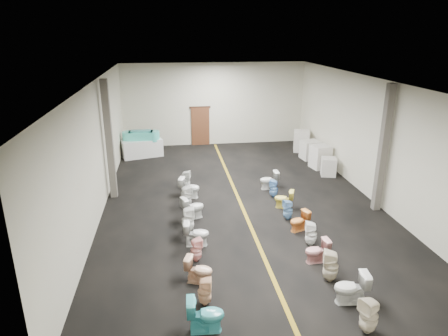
{
  "coord_description": "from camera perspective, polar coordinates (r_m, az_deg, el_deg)",
  "views": [
    {
      "loc": [
        -2.5,
        -13.78,
        6.14
      ],
      "look_at": [
        -0.44,
        1.0,
        0.96
      ],
      "focal_mm": 32.0,
      "sensor_mm": 36.0,
      "label": 1
    }
  ],
  "objects": [
    {
      "name": "bathtub",
      "position": [
        20.64,
        -11.77,
        4.52
      ],
      "size": [
        1.86,
        0.7,
        0.55
      ],
      "rotation": [
        0.0,
        0.0,
        -0.04
      ],
      "color": "#47CCBB",
      "rests_on": "display_table"
    },
    {
      "name": "toilet_right_1",
      "position": [
        10.22,
        17.69,
        -16.02
      ],
      "size": [
        0.83,
        0.53,
        0.81
      ],
      "primitive_type": "imported",
      "rotation": [
        0.0,
        0.0,
        -1.67
      ],
      "color": "silver",
      "rests_on": "floor"
    },
    {
      "name": "appliance_crate_b",
      "position": [
        19.13,
        13.59,
        1.57
      ],
      "size": [
        0.92,
        0.92,
        1.08
      ],
      "primitive_type": "cube",
      "rotation": [
        0.0,
        0.0,
        0.19
      ],
      "color": "silver",
      "rests_on": "floor"
    },
    {
      "name": "toilet_right_4",
      "position": [
        12.34,
        12.33,
        -9.16
      ],
      "size": [
        0.42,
        0.41,
        0.76
      ],
      "primitive_type": "imported",
      "rotation": [
        0.0,
        0.0,
        -1.79
      ],
      "color": "white",
      "rests_on": "floor"
    },
    {
      "name": "appliance_crate_c",
      "position": [
        20.4,
        12.18,
        2.54
      ],
      "size": [
        0.91,
        0.91,
        0.92
      ],
      "primitive_type": "cube",
      "rotation": [
        0.0,
        0.0,
        0.12
      ],
      "color": "silver",
      "rests_on": "floor"
    },
    {
      "name": "door_frame",
      "position": [
        22.17,
        -3.45,
        8.66
      ],
      "size": [
        1.15,
        0.08,
        0.1
      ],
      "primitive_type": "cube",
      "color": "#331C11",
      "rests_on": "back_door"
    },
    {
      "name": "display_table",
      "position": [
        20.81,
        -11.66,
        2.84
      ],
      "size": [
        2.18,
        1.5,
        0.88
      ],
      "primitive_type": "cube",
      "rotation": [
        0.0,
        0.0,
        0.28
      ],
      "color": "silver",
      "rests_on": "floor"
    },
    {
      "name": "toilet_right_5",
      "position": [
        13.13,
        10.72,
        -7.45
      ],
      "size": [
        0.74,
        0.58,
        0.67
      ],
      "primitive_type": "imported",
      "rotation": [
        0.0,
        0.0,
        -1.21
      ],
      "color": "orange",
      "rests_on": "floor"
    },
    {
      "name": "wall_left",
      "position": [
        14.54,
        -17.56,
        2.72
      ],
      "size": [
        0.0,
        16.0,
        16.0
      ],
      "primitive_type": "plane",
      "rotation": [
        1.57,
        0.0,
        1.57
      ],
      "color": "beige",
      "rests_on": "ground"
    },
    {
      "name": "toilet_left_9",
      "position": [
        16.24,
        -5.47,
        -1.7
      ],
      "size": [
        0.43,
        0.43,
        0.77
      ],
      "primitive_type": "imported",
      "rotation": [
        0.0,
        0.0,
        1.31
      ],
      "color": "silver",
      "rests_on": "floor"
    },
    {
      "name": "column_left",
      "position": [
        15.45,
        -16.08,
        3.8
      ],
      "size": [
        0.25,
        0.25,
        4.5
      ],
      "primitive_type": "cube",
      "color": "#59544C",
      "rests_on": "floor"
    },
    {
      "name": "toilet_right_8",
      "position": [
        15.51,
        7.13,
        -2.92
      ],
      "size": [
        0.43,
        0.42,
        0.71
      ],
      "primitive_type": "imported",
      "rotation": [
        0.0,
        0.0,
        -1.99
      ],
      "color": "#71A7E4",
      "rests_on": "floor"
    },
    {
      "name": "appliance_crate_a",
      "position": [
        18.26,
        14.71,
        0.18
      ],
      "size": [
        0.77,
        0.77,
        0.8
      ],
      "primitive_type": "cube",
      "rotation": [
        0.0,
        0.0,
        -0.28
      ],
      "color": "beige",
      "rests_on": "floor"
    },
    {
      "name": "toilet_left_8",
      "position": [
        15.41,
        -4.96,
        -2.81
      ],
      "size": [
        0.87,
        0.64,
        0.8
      ],
      "primitive_type": "imported",
      "rotation": [
        0.0,
        0.0,
        1.29
      ],
      "color": "white",
      "rests_on": "floor"
    },
    {
      "name": "toilet_left_5",
      "position": [
        12.84,
        -5.17,
        -7.36
      ],
      "size": [
        0.4,
        0.39,
        0.85
      ],
      "primitive_type": "imported",
      "rotation": [
        0.0,
        0.0,
        1.6
      ],
      "color": "white",
      "rests_on": "floor"
    },
    {
      "name": "toilet_right_9",
      "position": [
        16.27,
        6.46,
        -1.73
      ],
      "size": [
        0.75,
        0.44,
        0.76
      ],
      "primitive_type": "imported",
      "rotation": [
        0.0,
        0.0,
        -1.54
      ],
      "color": "silver",
      "rests_on": "floor"
    },
    {
      "name": "toilet_right_2",
      "position": [
        10.84,
        14.99,
        -13.36
      ],
      "size": [
        0.5,
        0.49,
        0.86
      ],
      "primitive_type": "imported",
      "rotation": [
        0.0,
        0.0,
        -1.89
      ],
      "color": "beige",
      "rests_on": "floor"
    },
    {
      "name": "toilet_right_3",
      "position": [
        11.57,
        13.15,
        -11.47
      ],
      "size": [
        0.71,
        0.45,
        0.69
      ],
      "primitive_type": "imported",
      "rotation": [
        0.0,
        0.0,
        -1.48
      ],
      "color": "#DB9493",
      "rests_on": "floor"
    },
    {
      "name": "ceiling",
      "position": [
        14.1,
        2.38,
        12.45
      ],
      "size": [
        16.0,
        16.0,
        0.0
      ],
      "primitive_type": "plane",
      "rotation": [
        3.14,
        0.0,
        0.0
      ],
      "color": "black",
      "rests_on": "ground"
    },
    {
      "name": "toilet_right_7",
      "position": [
        14.63,
        8.56,
        -4.39
      ],
      "size": [
        0.78,
        0.61,
        0.7
      ],
      "primitive_type": "imported",
      "rotation": [
        0.0,
        0.0,
        -1.94
      ],
      "color": "#F3DF58",
      "rests_on": "floor"
    },
    {
      "name": "back_door",
      "position": [
        22.38,
        -3.39,
        5.96
      ],
      "size": [
        1.0,
        0.1,
        2.1
      ],
      "primitive_type": "cube",
      "color": "#562D19",
      "rests_on": "floor"
    },
    {
      "name": "toilet_left_7",
      "position": [
        14.55,
        -5.42,
        -4.13
      ],
      "size": [
        0.49,
        0.48,
        0.83
      ],
      "primitive_type": "imported",
      "rotation": [
        0.0,
        0.0,
        1.93
      ],
      "color": "silver",
      "rests_on": "floor"
    },
    {
      "name": "toilet_left_6",
      "position": [
        13.72,
        -4.48,
        -5.64
      ],
      "size": [
        0.89,
        0.7,
        0.8
      ],
      "primitive_type": "imported",
      "rotation": [
        0.0,
        0.0,
        1.93
      ],
      "color": "silver",
      "rests_on": "floor"
    },
    {
      "name": "appliance_crate_d",
      "position": [
        21.62,
        10.98,
        3.82
      ],
      "size": [
        0.96,
        0.96,
        1.11
      ],
      "primitive_type": "cube",
      "rotation": [
        0.0,
        0.0,
        -0.28
      ],
      "color": "silver",
      "rests_on": "floor"
    },
    {
      "name": "aisle_stripe",
      "position": [
        15.29,
        2.15,
        -4.53
      ],
      "size": [
        0.12,
        15.6,
        0.01
      ],
      "primitive_type": "cube",
      "color": "olive",
      "rests_on": "floor"
    },
    {
      "name": "toilet_left_0",
      "position": [
        9.04,
        -2.66,
        -20.2
      ],
      "size": [
        0.82,
        0.5,
        0.81
      ],
      "primitive_type": "imported",
      "rotation": [
        0.0,
        0.0,
        1.52
      ],
      "color": "#3DAAB1",
      "rests_on": "floor"
    },
    {
      "name": "toilet_left_2",
      "position": [
        10.49,
        -3.6,
        -14.35
      ],
      "size": [
        0.8,
        0.62,
        0.72
      ],
      "primitive_type": "imported",
      "rotation": [
        0.0,
        0.0,
        1.22
      ],
      "color": "#E0AD8C",
      "rests_on": "floor"
    },
    {
      "name": "wall_front",
      "position": [
        7.4,
        13.44,
        -13.13
      ],
      "size": [
        10.0,
        0.0,
        10.0
      ],
      "primitive_type": "plane",
      "rotation": [
        -1.57,
        0.0,
        0.0
      ],
      "color": "beige",
      "rests_on": "ground"
    },
    {
      "name": "toilet_right_6",
      "position": [
        13.79,
        9.13,
        -5.92
      ],
      "size": [
        0.36,
        0.35,
        0.71
      ],
      "primitive_type": "imported",
      "rotation": [
        0.0,
        0.0,
        -1.46
      ],
      "color": "#76A7D5",
      "rests_on": "floor"
    },
    {
      "name": "floor",
      "position": [
        15.29,
        2.15,
        -4.54
      ],
      "size": [
        16.0,
        16.0,
        0.0
      ],
      "primitive_type": "plane",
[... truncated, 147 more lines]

